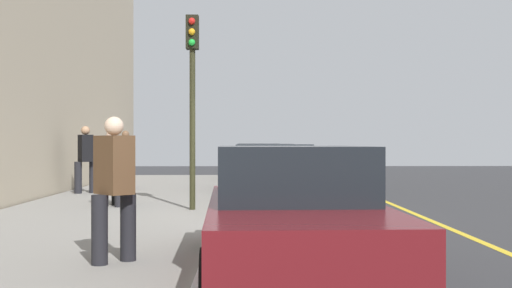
{
  "coord_description": "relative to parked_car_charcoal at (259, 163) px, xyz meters",
  "views": [
    {
      "loc": [
        13.04,
        -0.48,
        1.55
      ],
      "look_at": [
        -0.61,
        -0.25,
        1.52
      ],
      "focal_mm": 44.07,
      "sensor_mm": 36.0,
      "label": 1
    }
  ],
  "objects": [
    {
      "name": "pedestrian_blue_coat",
      "position": [
        10.99,
        -3.44,
        0.28
      ],
      "size": [
        0.52,
        0.53,
        1.67
      ],
      "color": "black",
      "rests_on": "sidewalk"
    },
    {
      "name": "sidewalk",
      "position": [
        11.67,
        -3.34,
        -0.68
      ],
      "size": [
        28.0,
        4.6,
        0.15
      ],
      "primitive_type": "cube",
      "color": "gray",
      "rests_on": "ground"
    },
    {
      "name": "rolling_suitcase",
      "position": [
        10.49,
        -3.4,
        -0.34
      ],
      "size": [
        0.34,
        0.22,
        0.89
      ],
      "color": "black",
      "rests_on": "sidewalk"
    },
    {
      "name": "parked_car_white",
      "position": [
        10.95,
        0.12,
        -0.0
      ],
      "size": [
        4.48,
        2.03,
        1.51
      ],
      "color": "black",
      "rests_on": "ground"
    },
    {
      "name": "snow_bank_curb",
      "position": [
        16.28,
        -0.74,
        -0.65
      ],
      "size": [
        7.54,
        0.56,
        0.22
      ],
      "primitive_type": "cube",
      "color": "white",
      "rests_on": "ground"
    },
    {
      "name": "pedestrian_tan_coat",
      "position": [
        5.23,
        -4.23,
        0.33
      ],
      "size": [
        0.56,
        0.53,
        1.77
      ],
      "color": "black",
      "rests_on": "sidewalk"
    },
    {
      "name": "ground_plane",
      "position": [
        11.67,
        -0.04,
        -0.76
      ],
      "size": [
        56.0,
        56.0,
        0.0
      ],
      "primitive_type": "plane",
      "color": "#333335"
    },
    {
      "name": "traffic_light_pole",
      "position": [
        11.61,
        -1.62,
        2.15
      ],
      "size": [
        0.35,
        0.26,
        4.05
      ],
      "color": "#2D2D19",
      "rests_on": "sidewalk"
    },
    {
      "name": "parked_car_maroon",
      "position": [
        17.72,
        -0.01,
        -0.0
      ],
      "size": [
        4.77,
        2.01,
        1.51
      ],
      "color": "black",
      "rests_on": "ground"
    },
    {
      "name": "pedestrian_black_coat",
      "position": [
        7.32,
        -4.93,
        0.38
      ],
      "size": [
        0.59,
        0.56,
        1.86
      ],
      "color": "black",
      "rests_on": "sidewalk"
    },
    {
      "name": "parked_car_navy",
      "position": [
        5.72,
        0.06,
        -0.0
      ],
      "size": [
        4.16,
        1.96,
        1.51
      ],
      "color": "black",
      "rests_on": "ground"
    },
    {
      "name": "lane_stripe_centre",
      "position": [
        11.67,
        3.16,
        -0.76
      ],
      "size": [
        28.0,
        0.14,
        0.01
      ],
      "primitive_type": "cube",
      "color": "gold",
      "rests_on": "ground"
    },
    {
      "name": "parked_car_charcoal",
      "position": [
        0.0,
        0.0,
        0.0
      ],
      "size": [
        4.82,
        1.97,
        1.51
      ],
      "color": "black",
      "rests_on": "ground"
    },
    {
      "name": "pedestrian_brown_coat",
      "position": [
        17.38,
        -2.05,
        0.3
      ],
      "size": [
        0.54,
        0.52,
        1.71
      ],
      "color": "black",
      "rests_on": "sidewalk"
    }
  ]
}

